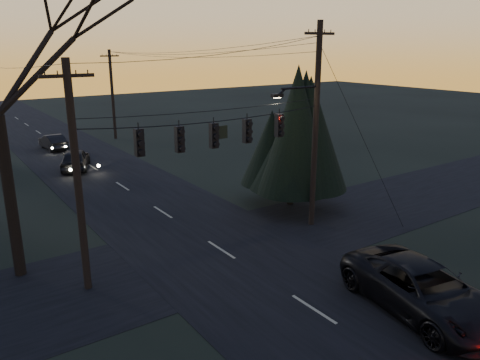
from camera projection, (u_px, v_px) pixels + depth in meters
main_road at (134, 194)px, 28.95m from camera, size 8.00×120.00×0.02m
cross_road at (221, 250)px, 21.06m from camera, size 60.00×7.00×0.02m
utility_pole_right at (311, 224)px, 24.08m from camera, size 5.00×0.30×10.00m
utility_pole_left at (88, 288)px, 17.78m from camera, size 1.80×0.30×8.50m
utility_pole_far_r at (116, 139)px, 46.17m from camera, size 1.80×0.30×8.50m
span_signal_assembly at (215, 134)px, 19.46m from camera, size 11.50×0.44×1.50m
evergreen_right at (292, 131)px, 26.00m from camera, size 4.57×4.57×7.41m
suv_near at (423, 290)px, 15.95m from camera, size 3.87×6.56×1.71m
sedan_oncoming_a at (75, 159)px, 34.54m from camera, size 3.39×4.85×1.53m
sedan_oncoming_b at (53, 142)px, 41.23m from camera, size 1.70×4.11×1.32m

